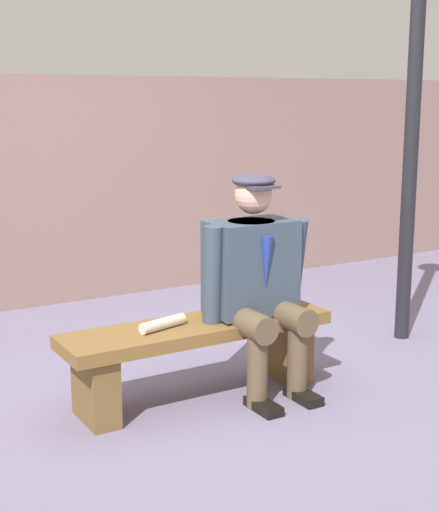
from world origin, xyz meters
TOP-DOWN VIEW (x-y plane):
  - ground_plane at (0.00, 0.00)m, footprint 30.00×30.00m
  - bench at (0.00, 0.00)m, footprint 1.51×0.38m
  - seated_man at (-0.33, 0.05)m, footprint 0.63×0.59m
  - rolled_magazine at (0.21, 0.01)m, footprint 0.29×0.13m
  - stadium_wall at (0.00, -2.36)m, footprint 12.00×0.24m
  - lamp_post at (-1.71, -0.22)m, footprint 0.26×0.26m

SIDE VIEW (x-z plane):
  - ground_plane at x=0.00m, z-range 0.00..0.00m
  - bench at x=0.00m, z-range 0.08..0.51m
  - rolled_magazine at x=0.21m, z-range 0.43..0.48m
  - seated_man at x=-0.33m, z-range 0.05..1.26m
  - stadium_wall at x=0.00m, z-range 0.00..1.78m
  - lamp_post at x=-1.71m, z-range 0.48..3.25m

